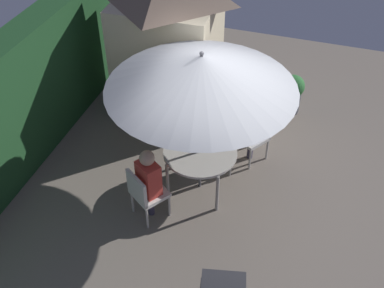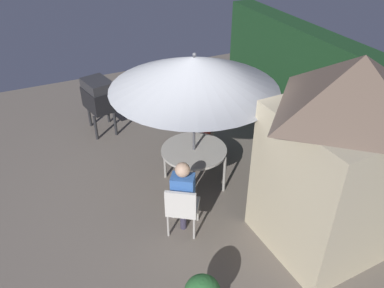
{
  "view_description": "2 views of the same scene",
  "coord_description": "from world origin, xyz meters",
  "px_view_note": "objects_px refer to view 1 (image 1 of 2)",
  "views": [
    {
      "loc": [
        -5.06,
        -1.03,
        5.57
      ],
      "look_at": [
        -0.07,
        0.6,
        1.01
      ],
      "focal_mm": 44.37,
      "sensor_mm": 36.0,
      "label": 1
    },
    {
      "loc": [
        5.06,
        -1.82,
        4.5
      ],
      "look_at": [
        0.03,
        0.5,
        0.84
      ],
      "focal_mm": 36.21,
      "sensor_mm": 36.0,
      "label": 2
    }
  ],
  "objects_px": {
    "potted_plant_by_shed": "(292,92)",
    "person_in_red": "(149,177)",
    "chair_far_side": "(256,132)",
    "chair_near_shed": "(145,192)",
    "patio_umbrella": "(201,72)",
    "person_in_blue": "(253,122)",
    "garden_shed": "(168,36)",
    "patio_table": "(200,154)"
  },
  "relations": [
    {
      "from": "person_in_red",
      "to": "patio_table",
      "type": "bearing_deg",
      "value": -34.14
    },
    {
      "from": "person_in_red",
      "to": "person_in_blue",
      "type": "bearing_deg",
      "value": -33.82
    },
    {
      "from": "patio_umbrella",
      "to": "patio_table",
      "type": "bearing_deg",
      "value": 0.0
    },
    {
      "from": "person_in_blue",
      "to": "person_in_red",
      "type": "bearing_deg",
      "value": 146.18
    },
    {
      "from": "chair_far_side",
      "to": "patio_umbrella",
      "type": "bearing_deg",
      "value": 146.45
    },
    {
      "from": "person_in_red",
      "to": "chair_near_shed",
      "type": "bearing_deg",
      "value": 145.86
    },
    {
      "from": "patio_table",
      "to": "chair_near_shed",
      "type": "distance_m",
      "value": 1.04
    },
    {
      "from": "person_in_red",
      "to": "patio_umbrella",
      "type": "bearing_deg",
      "value": -34.14
    },
    {
      "from": "garden_shed",
      "to": "chair_near_shed",
      "type": "distance_m",
      "value": 3.06
    },
    {
      "from": "patio_umbrella",
      "to": "chair_near_shed",
      "type": "relative_size",
      "value": 2.95
    },
    {
      "from": "chair_far_side",
      "to": "person_in_blue",
      "type": "distance_m",
      "value": 0.28
    },
    {
      "from": "chair_far_side",
      "to": "patio_table",
      "type": "bearing_deg",
      "value": 146.45
    },
    {
      "from": "garden_shed",
      "to": "person_in_red",
      "type": "distance_m",
      "value": 2.93
    },
    {
      "from": "chair_far_side",
      "to": "person_in_blue",
      "type": "bearing_deg",
      "value": 146.45
    },
    {
      "from": "patio_table",
      "to": "potted_plant_by_shed",
      "type": "bearing_deg",
      "value": -22.95
    },
    {
      "from": "chair_far_side",
      "to": "garden_shed",
      "type": "bearing_deg",
      "value": 62.7
    },
    {
      "from": "patio_umbrella",
      "to": "person_in_red",
      "type": "height_order",
      "value": "patio_umbrella"
    },
    {
      "from": "garden_shed",
      "to": "potted_plant_by_shed",
      "type": "height_order",
      "value": "garden_shed"
    },
    {
      "from": "chair_far_side",
      "to": "person_in_red",
      "type": "height_order",
      "value": "person_in_red"
    },
    {
      "from": "patio_umbrella",
      "to": "person_in_red",
      "type": "xyz_separation_m",
      "value": [
        -0.78,
        0.53,
        -1.38
      ]
    },
    {
      "from": "potted_plant_by_shed",
      "to": "patio_table",
      "type": "bearing_deg",
      "value": 157.05
    },
    {
      "from": "chair_near_shed",
      "to": "person_in_blue",
      "type": "distance_m",
      "value": 2.16
    },
    {
      "from": "chair_near_shed",
      "to": "person_in_red",
      "type": "relative_size",
      "value": 0.71
    },
    {
      "from": "patio_umbrella",
      "to": "chair_far_side",
      "type": "height_order",
      "value": "patio_umbrella"
    },
    {
      "from": "chair_near_shed",
      "to": "garden_shed",
      "type": "bearing_deg",
      "value": 13.03
    },
    {
      "from": "chair_far_side",
      "to": "potted_plant_by_shed",
      "type": "xyz_separation_m",
      "value": [
        1.49,
        -0.39,
        -0.09
      ]
    },
    {
      "from": "chair_near_shed",
      "to": "person_in_red",
      "type": "xyz_separation_m",
      "value": [
        0.07,
        -0.05,
        0.26
      ]
    },
    {
      "from": "patio_table",
      "to": "person_in_red",
      "type": "bearing_deg",
      "value": 145.86
    },
    {
      "from": "chair_near_shed",
      "to": "person_in_red",
      "type": "distance_m",
      "value": 0.28
    },
    {
      "from": "patio_table",
      "to": "person_in_red",
      "type": "relative_size",
      "value": 0.9
    },
    {
      "from": "garden_shed",
      "to": "person_in_red",
      "type": "height_order",
      "value": "garden_shed"
    },
    {
      "from": "garden_shed",
      "to": "person_in_blue",
      "type": "distance_m",
      "value": 2.24
    },
    {
      "from": "chair_far_side",
      "to": "potted_plant_by_shed",
      "type": "relative_size",
      "value": 1.15
    },
    {
      "from": "chair_near_shed",
      "to": "person_in_red",
      "type": "bearing_deg",
      "value": -34.14
    },
    {
      "from": "patio_umbrella",
      "to": "person_in_blue",
      "type": "bearing_deg",
      "value": -33.55
    },
    {
      "from": "potted_plant_by_shed",
      "to": "person_in_red",
      "type": "height_order",
      "value": "person_in_red"
    },
    {
      "from": "potted_plant_by_shed",
      "to": "person_in_red",
      "type": "distance_m",
      "value": 3.65
    },
    {
      "from": "patio_table",
      "to": "potted_plant_by_shed",
      "type": "height_order",
      "value": "potted_plant_by_shed"
    },
    {
      "from": "patio_umbrella",
      "to": "garden_shed",
      "type": "bearing_deg",
      "value": 31.92
    },
    {
      "from": "patio_umbrella",
      "to": "potted_plant_by_shed",
      "type": "distance_m",
      "value": 3.21
    },
    {
      "from": "patio_umbrella",
      "to": "person_in_red",
      "type": "bearing_deg",
      "value": 145.86
    },
    {
      "from": "potted_plant_by_shed",
      "to": "person_in_red",
      "type": "xyz_separation_m",
      "value": [
        -3.27,
        1.58,
        0.36
      ]
    }
  ]
}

